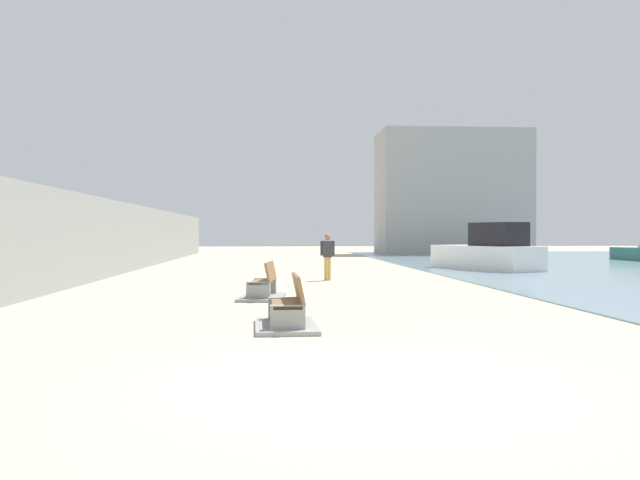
% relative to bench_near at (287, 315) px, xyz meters
% --- Properties ---
extents(ground_plane, '(120.00, 120.00, 0.00)m').
position_rel_bench_near_xyz_m(ground_plane, '(0.59, 13.65, -0.23)').
color(ground_plane, '#C6B793').
extents(seawall, '(0.80, 64.00, 3.05)m').
position_rel_bench_near_xyz_m(seawall, '(-6.91, 13.65, 1.29)').
color(seawall, gray).
rests_on(seawall, ground).
extents(bench_near, '(1.16, 2.13, 0.98)m').
position_rel_bench_near_xyz_m(bench_near, '(0.00, 0.00, 0.00)').
color(bench_near, gray).
rests_on(bench_near, ground).
extents(bench_far, '(1.33, 2.21, 0.98)m').
position_rel_bench_near_xyz_m(bench_far, '(-0.50, 5.42, 0.00)').
color(bench_far, gray).
rests_on(bench_far, ground).
extents(person_walking, '(0.52, 0.24, 1.71)m').
position_rel_bench_near_xyz_m(person_walking, '(1.77, 12.00, 0.76)').
color(person_walking, gold).
rests_on(person_walking, ground).
extents(boat_far_right, '(4.12, 6.00, 2.18)m').
position_rel_bench_near_xyz_m(boat_far_right, '(9.77, 17.91, 0.61)').
color(boat_far_right, white).
rests_on(boat_far_right, water_bay).
extents(harbor_building, '(12.00, 6.00, 10.07)m').
position_rel_bench_near_xyz_m(harbor_building, '(14.61, 41.65, 4.80)').
color(harbor_building, '#9E9E99').
rests_on(harbor_building, ground).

